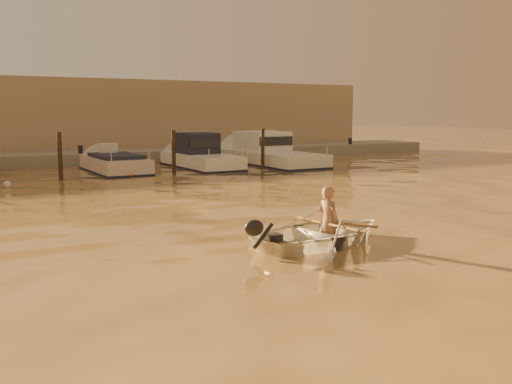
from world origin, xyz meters
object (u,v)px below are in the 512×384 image
moored_boat_5 (269,153)px  waterfront_building (20,119)px  dinghy (325,233)px  person (328,222)px  moored_boat_4 (201,155)px  moored_boat_3 (115,167)px

moored_boat_5 → waterfront_building: 15.79m
waterfront_building → moored_boat_5: bearing=-44.5°
dinghy → moored_boat_5: 19.08m
person → moored_boat_4: size_ratio=0.23×
dinghy → person: (0.10, 0.02, 0.23)m
dinghy → moored_boat_4: (4.67, 16.96, 0.39)m
moored_boat_4 → moored_boat_3: bearing=180.0°
moored_boat_3 → waterfront_building: waterfront_building is taller
moored_boat_5 → dinghy: bearing=-117.2°
person → moored_boat_4: moored_boat_4 is taller
dinghy → moored_boat_3: bearing=-11.2°
moored_boat_4 → moored_boat_5: same height
person → waterfront_building: bearing=-5.2°
person → moored_boat_4: 17.55m
moored_boat_3 → moored_boat_4: 4.47m
waterfront_building → person: bearing=-84.8°
moored_boat_3 → waterfront_building: (-2.68, 11.00, 2.17)m
moored_boat_3 → moored_boat_4: moored_boat_4 is taller
moored_boat_4 → waterfront_building: waterfront_building is taller
person → moored_boat_3: (0.12, 16.94, -0.24)m
moored_boat_5 → waterfront_building: size_ratio=0.19×
moored_boat_3 → person: bearing=-90.4°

